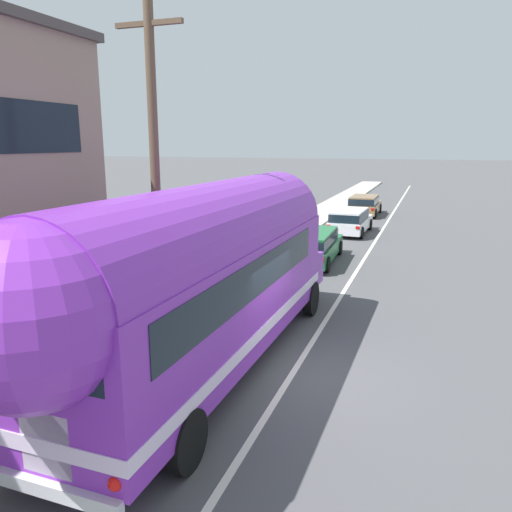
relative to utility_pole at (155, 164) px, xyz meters
name	(u,v)px	position (x,y,z in m)	size (l,w,h in m)	color
ground_plane	(293,372)	(4.04, -1.32, -4.42)	(300.00, 300.00, 0.00)	#4C4C4F
lane_markings	(329,255)	(2.41, 10.68, -4.42)	(3.66, 80.00, 0.01)	silver
sidewalk_slab	(249,257)	(-0.69, 8.68, -4.35)	(2.41, 90.00, 0.15)	#ADA89E
utility_pole	(155,164)	(0.00, 0.00, 0.00)	(1.80, 0.24, 8.50)	brown
painted_bus	(199,275)	(2.26, -2.24, -2.12)	(2.75, 12.19, 4.12)	purple
car_lead	(313,244)	(2.07, 8.92, -3.62)	(2.03, 4.86, 1.37)	#196633
car_second	(350,220)	(2.44, 16.31, -3.63)	(1.99, 4.43, 1.37)	white
car_third	(364,204)	(2.22, 23.97, -3.64)	(1.98, 4.51, 1.37)	olive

